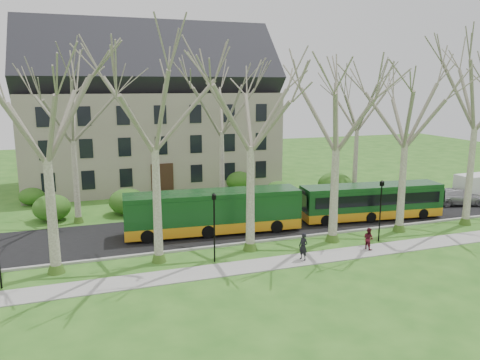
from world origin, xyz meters
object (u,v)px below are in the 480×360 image
object	(u,v)px
bus_follow	(371,201)
pedestrian_b	(368,238)
sedan	(458,197)
pedestrian_a	(303,246)
bus_lead	(213,211)

from	to	relation	value
bus_follow	pedestrian_b	bearing A→B (deg)	-119.21
sedan	pedestrian_b	xyz separation A→B (m)	(-14.66, -7.54, -0.00)
bus_follow	pedestrian_b	size ratio (longest dim) A/B	7.93
bus_follow	pedestrian_a	xyz separation A→B (m)	(-9.41, -6.60, -0.59)
bus_lead	sedan	bearing A→B (deg)	6.10
bus_lead	sedan	size ratio (longest dim) A/B	2.54
pedestrian_a	pedestrian_b	size ratio (longest dim) A/B	1.18
bus_follow	pedestrian_a	world-z (taller)	bus_follow
pedestrian_a	bus_lead	bearing A→B (deg)	-176.06
sedan	pedestrian_b	size ratio (longest dim) A/B	3.45
pedestrian_a	pedestrian_b	bearing A→B (deg)	69.99
sedan	pedestrian_b	distance (m)	16.49
bus_follow	sedan	size ratio (longest dim) A/B	2.29
pedestrian_a	sedan	bearing A→B (deg)	87.79
bus_lead	pedestrian_a	size ratio (longest dim) A/B	7.41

